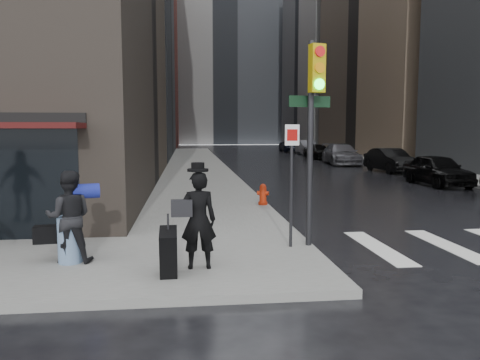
# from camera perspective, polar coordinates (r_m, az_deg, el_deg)

# --- Properties ---
(ground) EXTENTS (140.00, 140.00, 0.00)m
(ground) POSITION_cam_1_polar(r_m,az_deg,el_deg) (9.00, -2.29, -10.39)
(ground) COLOR black
(ground) RESTS_ON ground
(sidewalk_left) EXTENTS (4.00, 50.00, 0.15)m
(sidewalk_left) POSITION_cam_1_polar(r_m,az_deg,el_deg) (35.70, -5.46, 2.13)
(sidewalk_left) COLOR slate
(sidewalk_left) RESTS_ON ground
(sidewalk_right) EXTENTS (3.00, 50.00, 0.15)m
(sidewalk_right) POSITION_cam_1_polar(r_m,az_deg,el_deg) (38.38, 15.15, 2.23)
(sidewalk_right) COLOR slate
(sidewalk_right) RESTS_ON ground
(bldg_left_far) EXTENTS (22.00, 20.00, 26.00)m
(bldg_left_far) POSITION_cam_1_polar(r_m,az_deg,el_deg) (72.44, -16.76, 14.19)
(bldg_left_far) COLOR #57231D
(bldg_left_far) RESTS_ON ground
(bldg_right_far) EXTENTS (22.00, 20.00, 25.00)m
(bldg_right_far) POSITION_cam_1_polar(r_m,az_deg,el_deg) (72.41, 15.64, 13.82)
(bldg_right_far) COLOR slate
(bldg_right_far) RESTS_ON ground
(bldg_distant) EXTENTS (40.00, 12.00, 32.00)m
(bldg_distant) POSITION_cam_1_polar(r_m,az_deg,el_deg) (87.89, -2.14, 14.95)
(bldg_distant) COLOR slate
(bldg_distant) RESTS_ON ground
(man_overcoat) EXTENTS (0.97, 0.95, 1.89)m
(man_overcoat) POSITION_cam_1_polar(r_m,az_deg,el_deg) (8.09, -5.83, -5.46)
(man_overcoat) COLOR black
(man_overcoat) RESTS_ON ground
(man_jeans) EXTENTS (1.22, 0.71, 1.68)m
(man_jeans) POSITION_cam_1_polar(r_m,az_deg,el_deg) (9.03, -20.16, -4.23)
(man_jeans) COLOR black
(man_jeans) RESTS_ON ground
(traffic_light) EXTENTS (1.03, 0.58, 4.19)m
(traffic_light) POSITION_cam_1_polar(r_m,az_deg,el_deg) (9.64, 8.68, 7.82)
(traffic_light) COLOR black
(traffic_light) RESTS_ON ground
(fire_hydrant) EXTENTS (0.39, 0.30, 0.68)m
(fire_hydrant) POSITION_cam_1_polar(r_m,az_deg,el_deg) (15.11, 2.81, -1.88)
(fire_hydrant) COLOR #9E2109
(fire_hydrant) RESTS_ON ground
(parked_car_1) EXTENTS (1.73, 4.24, 1.44)m
(parked_car_1) POSITION_cam_1_polar(r_m,az_deg,el_deg) (23.39, 22.92, 1.15)
(parked_car_1) COLOR black
(parked_car_1) RESTS_ON ground
(parked_car_2) EXTENTS (1.77, 4.44, 1.44)m
(parked_car_2) POSITION_cam_1_polar(r_m,az_deg,el_deg) (29.58, 17.85, 2.29)
(parked_car_2) COLOR black
(parked_car_2) RESTS_ON ground
(parked_car_3) EXTENTS (2.60, 5.44, 1.53)m
(parked_car_3) POSITION_cam_1_polar(r_m,az_deg,el_deg) (35.42, 12.23, 3.11)
(parked_car_3) COLOR #47474C
(parked_car_3) RESTS_ON ground
(parked_car_4) EXTENTS (1.96, 4.15, 1.37)m
(parked_car_4) POSITION_cam_1_polar(r_m,az_deg,el_deg) (41.76, 9.48, 3.50)
(parked_car_4) COLOR black
(parked_car_4) RESTS_ON ground
(parked_car_5) EXTENTS (1.61, 4.56, 1.50)m
(parked_car_5) POSITION_cam_1_polar(r_m,az_deg,el_deg) (48.32, 8.19, 3.95)
(parked_car_5) COLOR #414146
(parked_car_5) RESTS_ON ground
(parked_car_6) EXTENTS (2.46, 5.07, 1.39)m
(parked_car_6) POSITION_cam_1_polar(r_m,az_deg,el_deg) (54.71, 6.32, 4.16)
(parked_car_6) COLOR black
(parked_car_6) RESTS_ON ground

